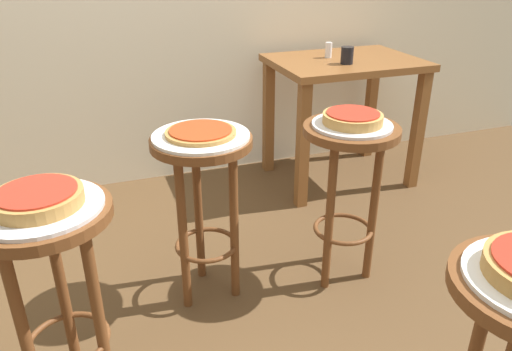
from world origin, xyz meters
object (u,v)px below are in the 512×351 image
at_px(serving_plate_middle, 39,207).
at_px(stool_leftside, 348,169).
at_px(serving_plate_leftside, 352,125).
at_px(pizza_middle, 38,198).
at_px(cup_near_edge, 347,55).
at_px(condiment_shaker, 329,50).
at_px(serving_plate_rear, 201,136).
at_px(stool_rear, 203,182).
at_px(pizza_rear, 201,132).
at_px(stool_middle, 52,265).
at_px(dining_table, 344,83).
at_px(pizza_leftside, 353,118).

height_order(serving_plate_middle, stool_leftside, serving_plate_middle).
distance_m(serving_plate_middle, stool_leftside, 1.21).
bearing_deg(serving_plate_leftside, pizza_middle, -165.19).
bearing_deg(pizza_middle, cup_near_edge, 35.33).
height_order(stool_leftside, condiment_shaker, condiment_shaker).
relative_size(stool_leftside, serving_plate_rear, 1.94).
bearing_deg(stool_rear, serving_plate_rear, 75.96).
bearing_deg(stool_leftside, pizza_middle, -165.19).
bearing_deg(serving_plate_rear, stool_rear, -104.04).
relative_size(serving_plate_leftside, serving_plate_rear, 0.87).
xyz_separation_m(serving_plate_leftside, serving_plate_rear, (-0.60, 0.08, 0.00)).
bearing_deg(serving_plate_rear, pizza_rear, 0.00).
height_order(stool_middle, serving_plate_leftside, serving_plate_leftside).
height_order(stool_middle, dining_table, dining_table).
height_order(stool_leftside, dining_table, dining_table).
relative_size(stool_leftside, pizza_leftside, 3.01).
distance_m(pizza_middle, pizza_rear, 0.67).
distance_m(stool_middle, pizza_leftside, 1.21).
bearing_deg(stool_rear, pizza_rear, 63.43).
distance_m(serving_plate_leftside, stool_rear, 0.64).
distance_m(serving_plate_middle, stool_rear, 0.70).
relative_size(serving_plate_rear, dining_table, 0.44).
relative_size(serving_plate_leftside, pizza_rear, 1.21).
height_order(cup_near_edge, condiment_shaker, cup_near_edge).
bearing_deg(pizza_rear, cup_near_edge, 35.57).
relative_size(dining_table, condiment_shaker, 9.62).
height_order(pizza_middle, pizza_rear, pizza_middle).
relative_size(stool_rear, condiment_shaker, 8.11).
distance_m(stool_rear, pizza_rear, 0.21).
distance_m(pizza_middle, stool_rear, 0.71).
bearing_deg(pizza_leftside, condiment_shaker, 68.10).
height_order(pizza_leftside, condiment_shaker, condiment_shaker).
height_order(serving_plate_middle, condiment_shaker, condiment_shaker).
xyz_separation_m(pizza_leftside, pizza_rear, (-0.60, 0.08, -0.01)).
height_order(serving_plate_leftside, dining_table, dining_table).
height_order(pizza_middle, cup_near_edge, cup_near_edge).
height_order(serving_plate_rear, dining_table, dining_table).
relative_size(serving_plate_middle, pizza_leftside, 1.47).
xyz_separation_m(pizza_rear, dining_table, (1.08, 0.84, -0.12)).
height_order(serving_plate_rear, cup_near_edge, cup_near_edge).
height_order(serving_plate_leftside, pizza_leftside, pizza_leftside).
bearing_deg(pizza_leftside, stool_leftside, 180.00).
height_order(stool_rear, condiment_shaker, condiment_shaker).
xyz_separation_m(serving_plate_leftside, cup_near_edge, (0.42, 0.81, 0.09)).
xyz_separation_m(stool_middle, serving_plate_middle, (-0.00, 0.00, 0.19)).
relative_size(pizza_leftside, dining_table, 0.28).
bearing_deg(condiment_shaker, cup_near_edge, -82.76).
xyz_separation_m(serving_plate_leftside, dining_table, (0.48, 0.92, -0.11)).
xyz_separation_m(pizza_rear, condiment_shaker, (1.00, 0.91, 0.07)).
height_order(serving_plate_leftside, pizza_rear, pizza_rear).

